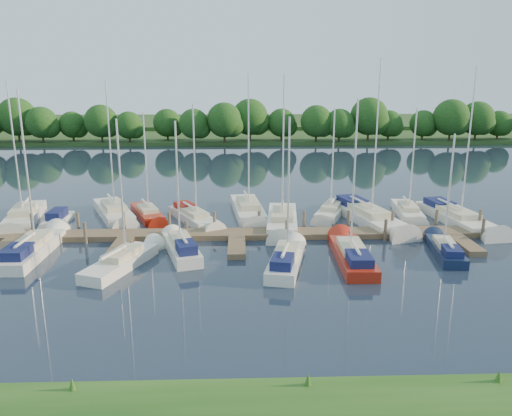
{
  "coord_description": "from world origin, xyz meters",
  "views": [
    {
      "loc": [
        0.28,
        -27.58,
        11.46
      ],
      "look_at": [
        1.43,
        8.0,
        2.2
      ],
      "focal_mm": 35.0,
      "sensor_mm": 36.0,
      "label": 1
    }
  ],
  "objects_px": {
    "dock": "(237,237)",
    "sailboat_s_2": "(181,249)",
    "motorboat": "(57,221)",
    "sailboat_n_0": "(24,218)",
    "sailboat_n_5": "(248,212)"
  },
  "relations": [
    {
      "from": "dock",
      "to": "sailboat_s_2",
      "type": "xyz_separation_m",
      "value": [
        -3.72,
        -3.0,
        0.15
      ]
    },
    {
      "from": "motorboat",
      "to": "sailboat_s_2",
      "type": "bearing_deg",
      "value": 146.29
    },
    {
      "from": "dock",
      "to": "sailboat_s_2",
      "type": "relative_size",
      "value": 4.29
    },
    {
      "from": "sailboat_n_0",
      "to": "sailboat_s_2",
      "type": "relative_size",
      "value": 1.26
    },
    {
      "from": "sailboat_n_0",
      "to": "sailboat_s_2",
      "type": "xyz_separation_m",
      "value": [
        13.89,
        -8.32,
        0.07
      ]
    },
    {
      "from": "motorboat",
      "to": "sailboat_n_0",
      "type": "bearing_deg",
      "value": -19.49
    },
    {
      "from": "sailboat_n_5",
      "to": "sailboat_s_2",
      "type": "xyz_separation_m",
      "value": [
        -4.7,
        -9.79,
        0.07
      ]
    },
    {
      "from": "dock",
      "to": "sailboat_n_5",
      "type": "height_order",
      "value": "sailboat_n_5"
    },
    {
      "from": "sailboat_n_5",
      "to": "sailboat_s_2",
      "type": "bearing_deg",
      "value": 58.25
    },
    {
      "from": "motorboat",
      "to": "sailboat_s_2",
      "type": "height_order",
      "value": "sailboat_s_2"
    },
    {
      "from": "sailboat_n_5",
      "to": "sailboat_s_2",
      "type": "relative_size",
      "value": 1.32
    },
    {
      "from": "sailboat_n_5",
      "to": "dock",
      "type": "bearing_deg",
      "value": 75.7
    },
    {
      "from": "motorboat",
      "to": "sailboat_n_5",
      "type": "bearing_deg",
      "value": -170.57
    },
    {
      "from": "sailboat_n_0",
      "to": "sailboat_n_5",
      "type": "relative_size",
      "value": 0.95
    },
    {
      "from": "sailboat_s_2",
      "to": "sailboat_n_0",
      "type": "bearing_deg",
      "value": 132.3
    }
  ]
}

